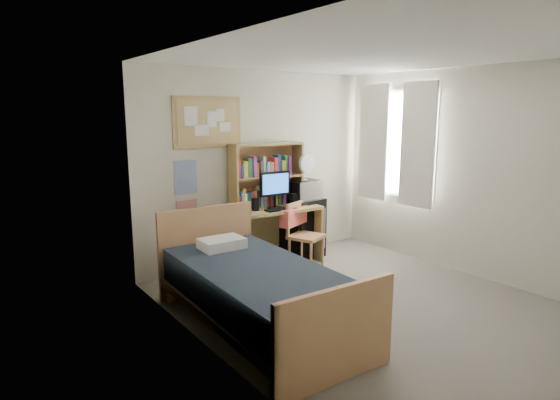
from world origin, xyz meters
TOP-DOWN VIEW (x-y plane):
  - floor at (0.00, 0.00)m, footprint 3.60×4.20m
  - ceiling at (0.00, 0.00)m, footprint 3.60×4.20m
  - wall_back at (0.00, 2.10)m, footprint 3.60×0.04m
  - wall_left at (-1.80, 0.00)m, footprint 0.04×4.20m
  - wall_right at (1.80, 0.00)m, footprint 0.04×4.20m
  - window_unit at (1.75, 1.20)m, footprint 0.10×1.40m
  - curtain_left at (1.72, 0.80)m, footprint 0.04×0.55m
  - curtain_right at (1.72, 1.60)m, footprint 0.04×0.55m
  - bulletin_board at (-0.78, 2.08)m, footprint 0.94×0.03m
  - poster_wave at (-1.10, 2.09)m, footprint 0.30×0.01m
  - poster_japan at (-1.10, 2.09)m, footprint 0.28×0.01m
  - desk at (-0.01, 1.77)m, footprint 1.29×0.69m
  - desk_chair at (0.25, 1.36)m, footprint 0.57×0.57m
  - mini_fridge at (0.55, 1.83)m, footprint 0.53×0.53m
  - bed at (-1.23, 0.26)m, footprint 1.18×2.25m
  - hutch at (-0.00, 1.92)m, footprint 1.05×0.32m
  - monitor at (-0.01, 1.71)m, footprint 0.45×0.06m
  - keyboard at (-0.02, 1.57)m, footprint 0.43×0.16m
  - speaker_left at (-0.31, 1.72)m, footprint 0.07×0.07m
  - speaker_right at (0.29, 1.69)m, footprint 0.07×0.07m
  - water_bottle at (-0.49, 1.69)m, footprint 0.07×0.07m
  - hoodie at (0.18, 1.55)m, footprint 0.51×0.32m
  - microwave at (0.55, 1.81)m, footprint 0.48×0.37m
  - desk_fan at (0.55, 1.81)m, footprint 0.28×0.28m
  - pillow at (-1.20, 1.01)m, footprint 0.47×0.33m

SIDE VIEW (x-z plane):
  - floor at x=0.00m, z-range -0.02..0.00m
  - bed at x=-1.23m, z-range 0.00..0.61m
  - desk at x=-0.01m, z-range 0.00..0.79m
  - mini_fridge at x=0.55m, z-range 0.00..0.84m
  - desk_chair at x=0.25m, z-range 0.00..0.88m
  - pillow at x=-1.20m, z-range 0.61..0.72m
  - hoodie at x=0.18m, z-range 0.56..0.80m
  - poster_japan at x=-1.10m, z-range 0.60..0.96m
  - keyboard at x=-0.02m, z-range 0.79..0.81m
  - speaker_left at x=-0.31m, z-range 0.79..0.96m
  - speaker_right at x=0.29m, z-range 0.79..0.96m
  - water_bottle at x=-0.49m, z-range 0.79..1.03m
  - microwave at x=0.55m, z-range 0.84..1.10m
  - monitor at x=-0.01m, z-range 0.79..1.27m
  - hutch at x=0.00m, z-range 0.79..1.64m
  - poster_wave at x=-1.10m, z-range 1.04..1.46m
  - desk_fan at x=0.55m, z-range 1.10..1.43m
  - wall_back at x=0.00m, z-range 0.00..2.60m
  - wall_left at x=-1.80m, z-range 0.00..2.60m
  - wall_right at x=1.80m, z-range 0.00..2.60m
  - window_unit at x=1.75m, z-range 0.75..2.45m
  - curtain_left at x=1.72m, z-range 0.75..2.45m
  - curtain_right at x=1.72m, z-range 0.75..2.45m
  - bulletin_board at x=-0.78m, z-range 1.60..2.24m
  - ceiling at x=0.00m, z-range 2.59..2.61m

